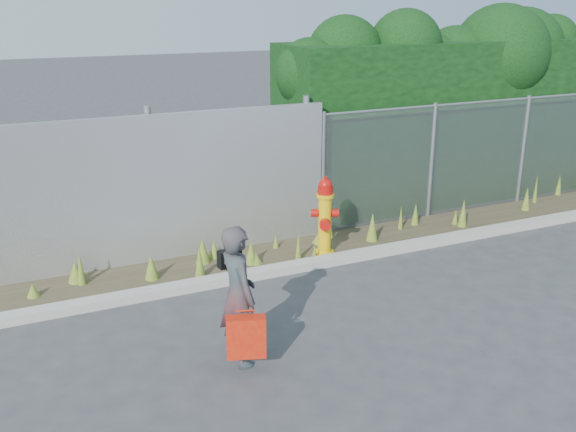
{
  "coord_description": "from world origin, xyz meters",
  "views": [
    {
      "loc": [
        -3.64,
        -5.92,
        3.74
      ],
      "look_at": [
        -0.3,
        1.4,
        1.0
      ],
      "focal_mm": 40.0,
      "sensor_mm": 36.0,
      "label": 1
    }
  ],
  "objects": [
    {
      "name": "fire_hydrant",
      "position": [
        0.65,
        2.14,
        0.61
      ],
      "size": [
        0.42,
        0.37,
        1.25
      ],
      "rotation": [
        0.0,
        0.0,
        -0.43
      ],
      "color": "#E1B60B",
      "rests_on": "ground"
    },
    {
      "name": "corrugated_fence",
      "position": [
        -3.25,
        3.01,
        1.1
      ],
      "size": [
        8.5,
        0.21,
        2.3
      ],
      "color": "#A6A8AC",
      "rests_on": "ground"
    },
    {
      "name": "hedge",
      "position": [
        4.49,
        4.02,
        1.99
      ],
      "size": [
        7.47,
        2.0,
        3.66
      ],
      "color": "black",
      "rests_on": "ground"
    },
    {
      "name": "ground",
      "position": [
        0.0,
        0.0,
        0.0
      ],
      "size": [
        80.0,
        80.0,
        0.0
      ],
      "primitive_type": "plane",
      "color": "#38383B",
      "rests_on": "ground"
    },
    {
      "name": "woman",
      "position": [
        -1.58,
        -0.15,
        0.78
      ],
      "size": [
        0.42,
        0.59,
        1.55
      ],
      "primitive_type": "imported",
      "rotation": [
        0.0,
        0.0,
        1.65
      ],
      "color": "#0D5658",
      "rests_on": "ground"
    },
    {
      "name": "chainlink_fence",
      "position": [
        4.25,
        3.0,
        1.03
      ],
      "size": [
        6.5,
        0.07,
        2.05
      ],
      "color": "gray",
      "rests_on": "ground"
    },
    {
      "name": "red_tote_bag",
      "position": [
        -1.6,
        -0.42,
        0.43
      ],
      "size": [
        0.41,
        0.15,
        0.53
      ],
      "rotation": [
        0.0,
        0.0,
        -0.32
      ],
      "color": "red"
    },
    {
      "name": "black_shoulder_bag",
      "position": [
        -1.58,
        0.1,
        1.11
      ],
      "size": [
        0.25,
        0.11,
        0.19
      ],
      "rotation": [
        0.0,
        0.0,
        0.14
      ],
      "color": "black"
    },
    {
      "name": "weed_strip",
      "position": [
        -0.01,
        2.44,
        0.11
      ],
      "size": [
        16.0,
        1.26,
        0.55
      ],
      "color": "#3F3624",
      "rests_on": "ground"
    },
    {
      "name": "curb",
      "position": [
        0.0,
        1.8,
        0.06
      ],
      "size": [
        16.0,
        0.22,
        0.12
      ],
      "primitive_type": "cube",
      "color": "#A09D90",
      "rests_on": "ground"
    }
  ]
}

